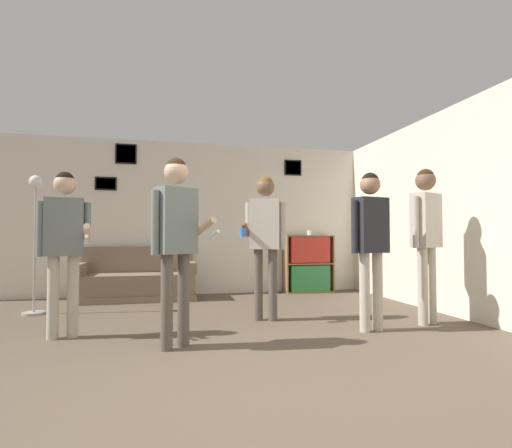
{
  "coord_description": "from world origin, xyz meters",
  "views": [
    {
      "loc": [
        -0.49,
        -2.41,
        1.01
      ],
      "look_at": [
        0.59,
        2.38,
        1.17
      ],
      "focal_mm": 28.0,
      "sensor_mm": 36.0,
      "label": 1
    }
  ],
  "objects": [
    {
      "name": "ground_plane",
      "position": [
        0.0,
        0.0,
        0.0
      ],
      "size": [
        20.0,
        20.0,
        0.0
      ],
      "primitive_type": "plane",
      "color": "brown"
    },
    {
      "name": "wall_back",
      "position": [
        -0.0,
        4.78,
        1.36
      ],
      "size": [
        8.57,
        0.08,
        2.7
      ],
      "color": "silver",
      "rests_on": "ground_plane"
    },
    {
      "name": "wall_right",
      "position": [
        3.11,
        2.38,
        1.35
      ],
      "size": [
        0.06,
        7.16,
        2.7
      ],
      "color": "silver",
      "rests_on": "ground_plane"
    },
    {
      "name": "couch",
      "position": [
        -0.94,
        4.36,
        0.28
      ],
      "size": [
        1.84,
        0.8,
        0.85
      ],
      "color": "#7A6651",
      "rests_on": "ground_plane"
    },
    {
      "name": "bookshelf",
      "position": [
        2.07,
        4.56,
        0.52
      ],
      "size": [
        0.91,
        0.3,
        1.05
      ],
      "color": "olive",
      "rests_on": "ground_plane"
    },
    {
      "name": "floor_lamp",
      "position": [
        -2.17,
        3.35,
        1.14
      ],
      "size": [
        0.28,
        0.28,
        1.83
      ],
      "color": "#ADA89E",
      "rests_on": "ground_plane"
    },
    {
      "name": "person_player_foreground_left",
      "position": [
        -1.49,
        1.93,
        1.03
      ],
      "size": [
        0.54,
        0.44,
        1.67
      ],
      "color": "#B7AD99",
      "rests_on": "ground_plane"
    },
    {
      "name": "person_player_foreground_center",
      "position": [
        -0.4,
        1.31,
        1.08
      ],
      "size": [
        0.6,
        0.37,
        1.74
      ],
      "color": "brown",
      "rests_on": "ground_plane"
    },
    {
      "name": "person_watcher_holding_cup",
      "position": [
        0.69,
        2.31,
        1.09
      ],
      "size": [
        0.58,
        0.38,
        1.76
      ],
      "color": "brown",
      "rests_on": "ground_plane"
    },
    {
      "name": "person_spectator_near_bookshelf",
      "position": [
        1.67,
        1.53,
        1.05
      ],
      "size": [
        0.49,
        0.28,
        1.71
      ],
      "color": "#B7AD99",
      "rests_on": "ground_plane"
    },
    {
      "name": "person_spectator_far_right",
      "position": [
        2.48,
        1.7,
        1.13
      ],
      "size": [
        0.46,
        0.33,
        1.81
      ],
      "color": "#B7AD99",
      "rests_on": "ground_plane"
    },
    {
      "name": "drinking_cup",
      "position": [
        2.1,
        4.57,
        1.09
      ],
      "size": [
        0.08,
        0.08,
        0.09
      ],
      "color": "white",
      "rests_on": "bookshelf"
    }
  ]
}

